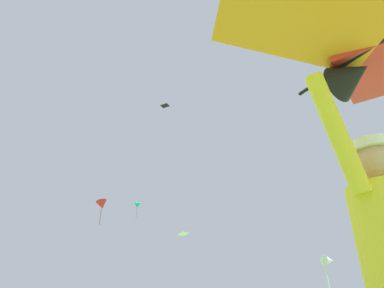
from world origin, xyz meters
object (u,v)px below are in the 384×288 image
distant_kite_teal_mid_left (137,205)px  held_stunt_kite (360,47)px  distant_kite_red_far_center (102,205)px  distant_kite_white_mid_right (183,233)px  distant_kite_black_high_right (165,105)px  marker_flag (329,267)px

distant_kite_teal_mid_left → held_stunt_kite: bearing=-104.8°
distant_kite_red_far_center → distant_kite_white_mid_right: size_ratio=2.36×
held_stunt_kite → distant_kite_white_mid_right: (8.37, 20.48, 3.40)m
distant_kite_teal_mid_left → distant_kite_black_high_right: size_ratio=2.29×
distant_kite_teal_mid_left → distant_kite_red_far_center: distant_kite_teal_mid_left is taller
distant_kite_red_far_center → held_stunt_kite: bearing=-97.9°
distant_kite_teal_mid_left → distant_kite_white_mid_right: size_ratio=2.13×
distant_kite_red_far_center → distant_kite_black_high_right: distant_kite_black_high_right is taller
marker_flag → held_stunt_kite: bearing=-134.5°
distant_kite_teal_mid_left → distant_kite_red_far_center: size_ratio=0.90×
held_stunt_kite → marker_flag: 6.91m
distant_kite_red_far_center → marker_flag: size_ratio=1.07×
distant_kite_teal_mid_left → distant_kite_white_mid_right: bearing=-92.7°
held_stunt_kite → distant_kite_black_high_right: (9.00, 26.83, 17.95)m
held_stunt_kite → distant_kite_white_mid_right: distant_kite_white_mid_right is taller
distant_kite_black_high_right → marker_flag: distant_kite_black_high_right is taller
distant_kite_red_far_center → marker_flag: distant_kite_red_far_center is taller
distant_kite_teal_mid_left → distant_kite_red_far_center: 9.99m
distant_kite_teal_mid_left → distant_kite_black_high_right: distant_kite_black_high_right is taller
distant_kite_white_mid_right → distant_kite_red_far_center: bearing=129.5°
distant_kite_white_mid_right → distant_kite_black_high_right: bearing=84.3°
distant_kite_black_high_right → marker_flag: bearing=-100.8°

